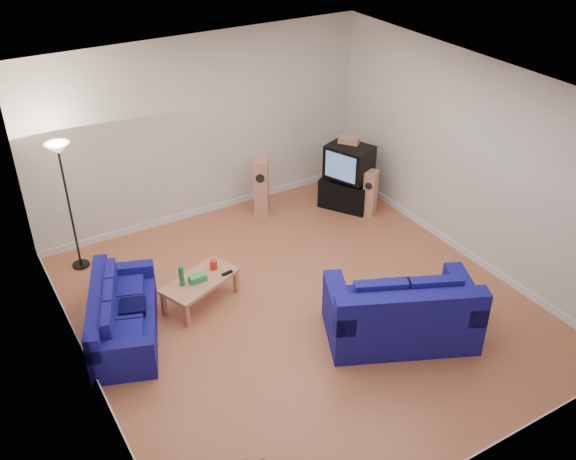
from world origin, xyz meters
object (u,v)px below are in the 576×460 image
sofa_three_seat (121,319)px  television (349,162)px  sofa_loveseat (402,316)px  coffee_table (200,282)px  tv_stand (345,193)px

sofa_three_seat → television: television is taller
sofa_three_seat → television: 4.90m
sofa_loveseat → sofa_three_seat: bearing=173.1°
television → sofa_loveseat: bearing=-46.0°
sofa_loveseat → coffee_table: bearing=158.4°
tv_stand → sofa_three_seat: bearing=-106.0°
sofa_three_seat → sofa_loveseat: sofa_loveseat is taller
coffee_table → television: (3.45, 1.23, 0.57)m
tv_stand → television: bearing=-24.1°
sofa_loveseat → tv_stand: (1.45, 3.36, -0.10)m
sofa_loveseat → coffee_table: size_ratio=1.78×
sofa_three_seat → tv_stand: 4.86m
sofa_three_seat → television: size_ratio=2.24×
coffee_table → sofa_loveseat: bearing=-46.3°
coffee_table → tv_stand: bearing=20.3°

